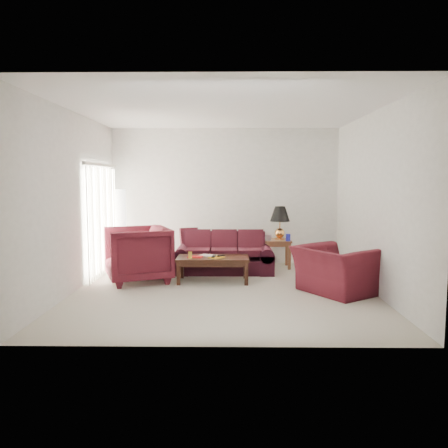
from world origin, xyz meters
The scene contains 19 objects.
floor centered at (0.00, 0.00, 0.00)m, with size 5.00×5.00×0.00m, color beige.
blinds centered at (-2.42, 1.30, 1.08)m, with size 0.10×2.00×2.16m, color silver.
sofa centered at (0.00, 1.47, 0.40)m, with size 1.97×0.85×0.80m, color black, non-canonical shape.
throw_pillow centered at (-0.77, 2.08, 0.65)m, with size 0.39×0.11×0.39m, color black.
end_table centered at (1.13, 2.00, 0.30)m, with size 0.55×0.55×0.60m, color brown, non-canonical shape.
table_lamp centered at (1.18, 2.05, 0.95)m, with size 0.42×0.42×0.71m, color #DB8B44, non-canonical shape.
clock centered at (0.92, 1.89, 0.66)m, with size 0.13×0.05×0.13m, color silver.
blue_canister centered at (1.33, 1.80, 0.67)m, with size 0.09×0.09×0.15m, color #181C9D.
picture_frame centered at (0.93, 2.24, 0.68)m, with size 0.13×0.02×0.16m, color silver.
floor_lamp centered at (-2.22, 1.99, 0.85)m, with size 0.28×0.28×1.69m, color white, non-canonical shape.
armchair_left centered at (-1.58, 0.65, 0.51)m, with size 1.09×1.12×1.02m, color #400E17.
armchair_right centered at (1.86, -0.11, 0.38)m, with size 1.18×1.03×0.77m, color #471019.
coffee_table centered at (-0.20, 0.67, 0.23)m, with size 1.32×0.66×0.46m, color black, non-canonical shape.
magazine_red centered at (-0.52, 0.63, 0.47)m, with size 0.26×0.19×0.01m, color red.
magazine_white centered at (-0.30, 0.77, 0.47)m, with size 0.29×0.22×0.02m, color silver.
magazine_orange centered at (-0.13, 0.59, 0.47)m, with size 0.25×0.19×0.01m, color gold.
remote_a centered at (-0.18, 0.58, 0.49)m, with size 0.05×0.18×0.02m, color black.
remote_b centered at (-0.05, 0.65, 0.49)m, with size 0.05×0.15×0.02m, color black.
yellow_glass centered at (-0.61, 0.53, 0.52)m, with size 0.07×0.07×0.12m, color yellow.
Camera 1 is at (0.11, -7.23, 1.86)m, focal length 35.00 mm.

